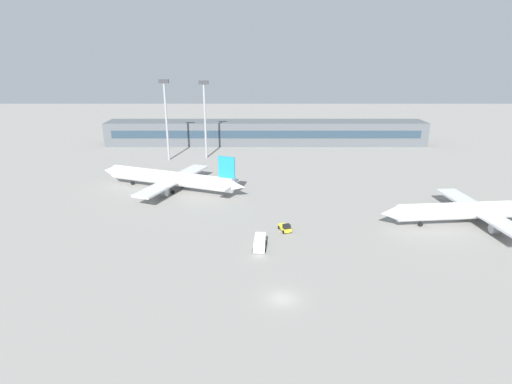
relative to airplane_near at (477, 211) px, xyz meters
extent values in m
plane|color=gray|center=(-42.28, 12.28, -3.12)|extent=(400.00, 400.00, 0.00)
cube|color=#4C5156|center=(-42.28, 79.93, 1.38)|extent=(123.25, 12.00, 9.00)
cube|color=#263847|center=(-42.28, 73.88, 1.83)|extent=(117.09, 0.16, 2.80)
cylinder|color=white|center=(0.26, 0.03, 0.04)|extent=(34.66, 6.92, 3.64)
cone|color=white|center=(-18.52, -1.78, 0.04)|extent=(4.32, 3.82, 3.46)
cube|color=silver|center=(1.22, 0.12, -0.25)|extent=(7.33, 29.04, 0.48)
cylinder|color=gray|center=(0.67, 5.84, -1.60)|extent=(3.23, 2.20, 1.92)
cylinder|color=gray|center=(1.77, -5.60, -1.60)|extent=(3.23, 2.20, 1.92)
cylinder|color=black|center=(-11.75, -1.13, -2.65)|extent=(0.99, 0.47, 0.96)
cylinder|color=black|center=(1.93, 2.69, -2.65)|extent=(0.99, 0.47, 0.96)
cylinder|color=black|center=(2.41, -2.27, -2.65)|extent=(0.99, 0.47, 0.96)
cylinder|color=white|center=(-68.45, 22.70, 0.12)|extent=(34.33, 16.24, 3.73)
cone|color=white|center=(-86.51, 29.69, 0.12)|extent=(5.11, 4.79, 3.55)
cone|color=white|center=(-50.56, 15.79, 0.12)|extent=(4.42, 3.78, 2.61)
cube|color=#197FBF|center=(-53.33, 16.86, 4.69)|extent=(4.16, 1.89, 5.40)
cube|color=silver|center=(-53.06, 16.75, 0.31)|extent=(6.11, 10.15, 0.24)
cube|color=silver|center=(-67.53, 22.35, -0.18)|extent=(15.03, 29.19, 0.49)
cylinder|color=gray|center=(-65.41, 27.85, -1.56)|extent=(3.64, 2.97, 1.96)
cylinder|color=gray|center=(-69.66, 16.85, -1.56)|extent=(3.64, 2.97, 1.96)
cylinder|color=black|center=(-79.99, 27.17, -2.63)|extent=(1.06, 0.72, 0.98)
cylinder|color=black|center=(-65.69, 24.38, -2.63)|extent=(1.06, 0.72, 0.98)
cylinder|color=black|center=(-67.54, 19.61, -2.63)|extent=(1.06, 0.72, 0.98)
cube|color=yellow|center=(-40.27, -3.41, -2.47)|extent=(2.61, 3.89, 0.60)
cube|color=black|center=(-39.98, -4.26, -1.82)|extent=(1.68, 1.50, 0.90)
cylinder|color=black|center=(-40.61, -4.80, -2.77)|extent=(0.47, 0.74, 0.70)
cylinder|color=black|center=(-39.14, -4.29, -2.77)|extent=(0.47, 0.74, 0.70)
cylinder|color=black|center=(-41.41, -2.54, -2.77)|extent=(0.47, 0.74, 0.70)
cylinder|color=black|center=(-39.93, -2.02, -2.77)|extent=(0.47, 0.74, 0.70)
cube|color=white|center=(-45.41, -11.14, -1.99)|extent=(2.37, 5.33, 1.90)
cube|color=#1E2633|center=(-45.27, -9.15, -1.49)|extent=(1.91, 0.30, 0.70)
cylinder|color=black|center=(-44.27, -9.52, -2.74)|extent=(0.33, 0.78, 0.76)
cylinder|color=black|center=(-46.31, -9.38, -2.74)|extent=(0.33, 0.78, 0.76)
cylinder|color=black|center=(-44.52, -12.91, -2.74)|extent=(0.33, 0.78, 0.76)
cylinder|color=black|center=(-46.55, -12.77, -2.74)|extent=(0.33, 0.78, 0.76)
cylinder|color=gray|center=(-63.15, 57.52, 9.13)|extent=(0.70, 0.70, 24.50)
cube|color=#333338|center=(-63.15, 57.52, 21.98)|extent=(3.20, 0.80, 1.20)
cylinder|color=gray|center=(-75.43, 54.56, 9.41)|extent=(0.70, 0.70, 25.08)
cube|color=#333338|center=(-75.43, 54.56, 22.55)|extent=(3.20, 0.80, 1.20)
camera|label=1|loc=(-46.13, -80.21, 31.49)|focal=28.90mm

